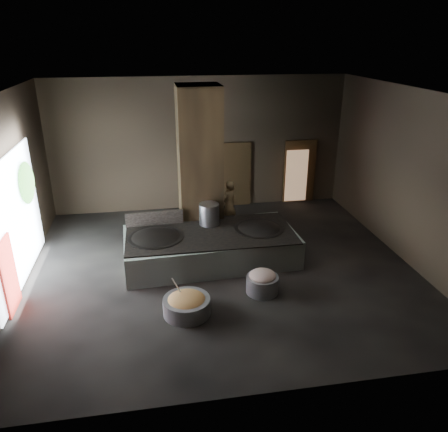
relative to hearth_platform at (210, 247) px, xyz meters
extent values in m
cube|color=black|center=(0.22, -0.44, -0.45)|extent=(10.00, 9.00, 0.10)
cube|color=black|center=(0.22, -0.44, 4.15)|extent=(10.00, 9.00, 0.10)
cube|color=black|center=(0.22, 4.11, 1.85)|extent=(10.00, 0.10, 4.50)
cube|color=black|center=(0.22, -4.99, 1.85)|extent=(10.00, 0.10, 4.50)
cube|color=black|center=(-4.83, -0.44, 1.85)|extent=(0.10, 9.00, 4.50)
cube|color=black|center=(5.27, -0.44, 1.85)|extent=(0.10, 9.00, 4.50)
cube|color=black|center=(-0.08, 1.46, 1.85)|extent=(1.20, 1.20, 4.50)
cube|color=#AABDAD|center=(0.00, 0.00, 0.00)|extent=(4.66, 2.41, 0.79)
cube|color=black|center=(0.00, 0.00, 0.42)|extent=(4.45, 2.14, 0.03)
ellipsoid|color=black|center=(-1.45, -0.05, 0.35)|extent=(1.44, 1.44, 0.40)
cylinder|color=black|center=(-1.45, -0.05, 0.42)|extent=(1.46, 1.46, 0.05)
ellipsoid|color=black|center=(1.35, 0.05, 0.35)|extent=(1.34, 1.34, 0.38)
cylinder|color=black|center=(1.35, 0.05, 0.42)|extent=(1.37, 1.37, 0.05)
cylinder|color=#AEB1B6|center=(0.05, 0.55, 0.73)|extent=(0.55, 0.55, 0.59)
cube|color=black|center=(-1.45, 0.75, 0.63)|extent=(1.58, 0.14, 0.40)
imported|color=#9A7C4E|center=(0.88, 2.02, 0.39)|extent=(0.68, 0.63, 1.57)
cylinder|color=gray|center=(-0.87, -2.39, -0.20)|extent=(1.35, 1.35, 0.38)
ellipsoid|color=#9B9A4B|center=(-0.87, -2.39, -0.05)|extent=(0.86, 0.86, 0.26)
cylinder|color=#AEB1B6|center=(-1.02, -2.24, 0.15)|extent=(0.32, 0.31, 0.74)
cylinder|color=gray|center=(0.99, -1.81, -0.18)|extent=(0.99, 0.99, 0.42)
ellipsoid|color=#AA7466|center=(0.99, -1.81, 0.05)|extent=(0.64, 0.64, 0.24)
cube|color=black|center=(1.42, 4.01, 0.70)|extent=(1.18, 0.08, 2.38)
cube|color=#8C6647|center=(1.25, 4.01, 0.65)|extent=(0.74, 0.04, 1.75)
cube|color=black|center=(3.82, 4.01, 0.70)|extent=(1.18, 0.08, 2.38)
cube|color=#8C6647|center=(3.64, 3.79, 0.65)|extent=(0.79, 0.04, 1.88)
cube|color=white|center=(-4.73, -0.24, 1.20)|extent=(0.04, 4.20, 3.10)
cube|color=maroon|center=(-4.66, -1.54, 0.45)|extent=(0.05, 0.90, 1.70)
ellipsoid|color=#194714|center=(-4.63, 0.86, 1.80)|extent=(0.28, 1.10, 1.10)
camera|label=1|loc=(-1.41, -10.51, 5.32)|focal=35.00mm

